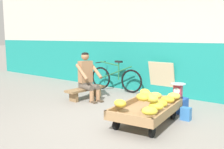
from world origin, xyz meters
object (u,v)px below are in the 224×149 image
object	(u,v)px
banana_cart	(147,111)
plastic_crate	(177,105)
vendor_seated	(87,76)
low_bench	(86,91)
bicycle_near_left	(115,78)
weighing_scale	(178,90)
sign_board	(162,79)
shopping_bag	(186,114)

from	to	relation	value
banana_cart	plastic_crate	xyz separation A→B (m)	(0.13, 0.99, -0.09)
vendor_seated	plastic_crate	world-z (taller)	vendor_seated
low_bench	bicycle_near_left	size ratio (longest dim) A/B	0.67
weighing_scale	sign_board	distance (m)	1.52
bicycle_near_left	sign_board	bearing A→B (deg)	12.53
vendor_seated	low_bench	bearing A→B (deg)	166.46
low_bench	sign_board	bearing A→B (deg)	48.69
low_bench	plastic_crate	bearing A→B (deg)	7.57
banana_cart	sign_board	bearing A→B (deg)	110.73
vendor_seated	bicycle_near_left	size ratio (longest dim) A/B	0.69
sign_board	banana_cart	bearing A→B (deg)	-69.27
low_bench	bicycle_near_left	world-z (taller)	bicycle_near_left
banana_cart	bicycle_near_left	size ratio (longest dim) A/B	0.92
weighing_scale	bicycle_near_left	distance (m)	2.42
banana_cart	weighing_scale	bearing A→B (deg)	82.43
banana_cart	vendor_seated	xyz separation A→B (m)	(-2.04, 0.67, 0.33)
low_bench	banana_cart	bearing A→B (deg)	-18.02
weighing_scale	shopping_bag	distance (m)	0.60
plastic_crate	bicycle_near_left	xyz separation A→B (m)	(-2.25, 0.90, 0.20)
low_bench	weighing_scale	world-z (taller)	weighing_scale
bicycle_near_left	sign_board	distance (m)	1.33
banana_cart	sign_board	xyz separation A→B (m)	(-0.82, 2.18, 0.20)
vendor_seated	plastic_crate	distance (m)	2.24
banana_cart	vendor_seated	size ratio (longest dim) A/B	1.34
vendor_seated	weighing_scale	xyz separation A→B (m)	(2.17, 0.32, -0.11)
vendor_seated	plastic_crate	bearing A→B (deg)	8.40
bicycle_near_left	plastic_crate	bearing A→B (deg)	-21.72
weighing_scale	vendor_seated	bearing A→B (deg)	-171.63
plastic_crate	bicycle_near_left	world-z (taller)	bicycle_near_left
banana_cart	low_bench	size ratio (longest dim) A/B	1.37
banana_cart	weighing_scale	xyz separation A→B (m)	(0.13, 0.99, 0.21)
bicycle_near_left	shopping_bag	xyz separation A→B (m)	(2.58, -1.27, -0.23)
low_bench	vendor_seated	size ratio (longest dim) A/B	0.98
banana_cart	plastic_crate	world-z (taller)	banana_cart
plastic_crate	shopping_bag	world-z (taller)	plastic_crate
banana_cart	weighing_scale	world-z (taller)	weighing_scale
weighing_scale	sign_board	bearing A→B (deg)	128.88
plastic_crate	weighing_scale	distance (m)	0.30
shopping_bag	vendor_seated	bearing A→B (deg)	178.90
sign_board	low_bench	bearing A→B (deg)	-131.31
vendor_seated	sign_board	xyz separation A→B (m)	(1.22, 1.51, -0.13)
banana_cart	low_bench	distance (m)	2.24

